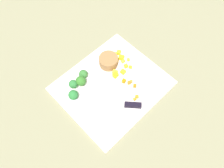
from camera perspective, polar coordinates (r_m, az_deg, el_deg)
ground_plane at (r=0.91m, az=-0.00°, el=-0.65°), size 4.00×4.00×0.00m
cutting_board at (r=0.90m, az=-0.00°, el=-0.48°), size 0.40×0.35×0.01m
prep_bowl at (r=0.93m, az=-0.89°, el=5.90°), size 0.08×0.08×0.04m
chef_knife at (r=0.86m, az=0.97°, el=-5.17°), size 0.22×0.24×0.02m
carrot_dice_0 at (r=0.87m, az=5.82°, el=-3.88°), size 0.01×0.01×0.01m
carrot_dice_1 at (r=0.90m, az=3.05°, el=0.76°), size 0.02×0.02×0.02m
carrot_dice_2 at (r=0.88m, az=6.38°, el=-3.24°), size 0.02×0.02×0.01m
carrot_dice_3 at (r=0.90m, az=4.36°, el=0.34°), size 0.02×0.02×0.01m
carrot_dice_4 at (r=0.89m, az=5.84°, el=-0.45°), size 0.02×0.02×0.01m
carrot_dice_5 at (r=0.90m, az=4.94°, el=0.64°), size 0.02×0.01×0.01m
pepper_dice_0 at (r=0.96m, az=2.41°, el=6.76°), size 0.03×0.03×0.02m
pepper_dice_1 at (r=0.92m, az=0.77°, el=3.07°), size 0.02×0.02×0.01m
pepper_dice_2 at (r=0.94m, az=3.59°, el=4.60°), size 0.02×0.02×0.02m
pepper_dice_3 at (r=0.96m, az=4.21°, el=6.22°), size 0.02×0.02×0.01m
pepper_dice_4 at (r=0.94m, az=4.74°, el=4.33°), size 0.02×0.02×0.01m
pepper_dice_5 at (r=0.92m, az=2.85°, el=3.14°), size 0.02×0.02×0.01m
pepper_dice_6 at (r=0.91m, az=0.88°, el=2.27°), size 0.02×0.02×0.02m
pepper_dice_7 at (r=0.97m, az=1.73°, el=8.07°), size 0.02×0.02×0.02m
pepper_dice_8 at (r=0.95m, az=2.85°, el=5.83°), size 0.01×0.01×0.01m
pepper_dice_9 at (r=0.97m, az=0.81°, el=7.47°), size 0.02×0.02×0.01m
broccoli_floret_0 at (r=0.89m, az=-7.97°, el=0.75°), size 0.04×0.04×0.05m
broccoli_floret_1 at (r=0.91m, az=-7.34°, el=2.54°), size 0.04×0.04×0.04m
broccoli_floret_2 at (r=0.89m, az=-9.89°, el=-0.04°), size 0.04×0.04×0.04m
broccoli_floret_3 at (r=0.87m, az=-9.87°, el=-2.77°), size 0.04×0.04×0.04m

